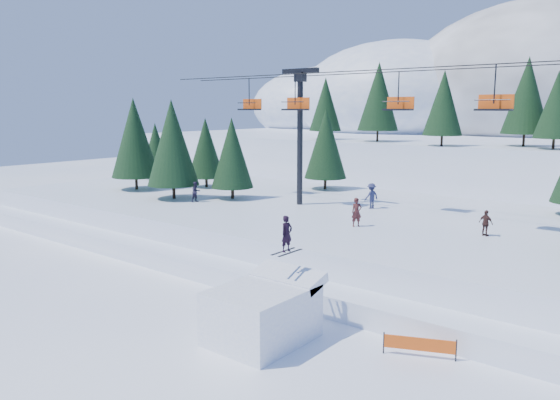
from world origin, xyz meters
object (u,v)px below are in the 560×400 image
Objects in this scene: banner_far at (449,330)px; banner_near at (419,344)px; jump_kicker at (264,311)px; chairlift at (441,117)px.

banner_near is at bearing -99.52° from banner_far.
banner_far is at bearing 36.84° from jump_kicker.
banner_near is (5.96, 2.56, -0.73)m from jump_kicker.
banner_far is (6.33, 4.74, -0.73)m from jump_kicker.
jump_kicker is at bearing -143.16° from banner_far.
chairlift is at bearing 115.65° from banner_far.
banner_far is at bearing 80.48° from banner_near.
banner_far is (0.37, 2.18, 0.00)m from banner_near.
chairlift is at bearing 87.91° from jump_kicker.
banner_far is (5.72, -11.91, -8.78)m from chairlift.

